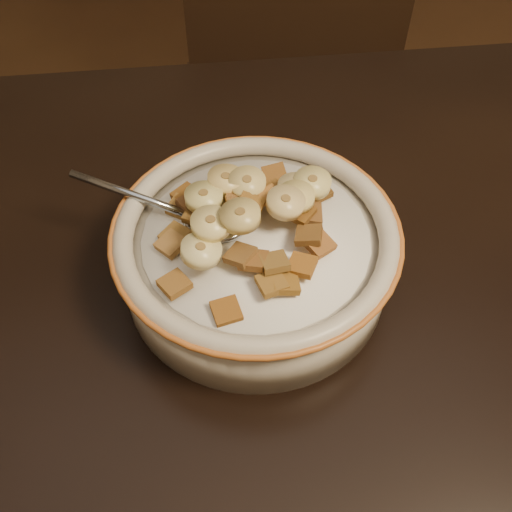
{
  "coord_description": "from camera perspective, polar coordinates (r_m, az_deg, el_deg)",
  "views": [
    {
      "loc": [
        -0.02,
        -0.2,
        1.15
      ],
      "look_at": [
        -0.0,
        0.1,
        0.78
      ],
      "focal_mm": 40.0,
      "sensor_mm": 36.0,
      "label": 1
    }
  ],
  "objects": [
    {
      "name": "table",
      "position": [
        0.47,
        1.02,
        -13.58
      ],
      "size": [
        1.44,
        0.96,
        0.04
      ],
      "primitive_type": "cube",
      "rotation": [
        0.0,
        0.0,
        0.05
      ],
      "color": "black",
      "rests_on": "floor"
    },
    {
      "name": "chair",
      "position": [
        1.1,
        5.34,
        14.32
      ],
      "size": [
        0.46,
        0.46,
        1.01
      ],
      "primitive_type": "cube",
      "rotation": [
        0.0,
        0.0,
        0.03
      ],
      "color": "black",
      "rests_on": "floor"
    },
    {
      "name": "cereal_bowl",
      "position": [
        0.49,
        0.0,
        -0.22
      ],
      "size": [
        0.23,
        0.23,
        0.05
      ],
      "primitive_type": "cylinder",
      "color": "beige",
      "rests_on": "table"
    },
    {
      "name": "milk",
      "position": [
        0.46,
        0.0,
        1.89
      ],
      "size": [
        0.19,
        0.19,
        0.0
      ],
      "primitive_type": "cylinder",
      "color": "white",
      "rests_on": "cereal_bowl"
    },
    {
      "name": "spoon",
      "position": [
        0.47,
        -4.19,
        3.26
      ],
      "size": [
        0.07,
        0.06,
        0.01
      ],
      "primitive_type": "ellipsoid",
      "rotation": [
        0.0,
        0.0,
        4.33
      ],
      "color": "#929CAD",
      "rests_on": "cereal_bowl"
    },
    {
      "name": "cereal_square_0",
      "position": [
        0.42,
        1.6,
        -2.76
      ],
      "size": [
        0.03,
        0.03,
        0.01
      ],
      "primitive_type": "cube",
      "rotation": [
        -0.0,
        0.05,
        1.9
      ],
      "color": "brown",
      "rests_on": "milk"
    },
    {
      "name": "cereal_square_1",
      "position": [
        0.5,
        -2.82,
        7.32
      ],
      "size": [
        0.02,
        0.02,
        0.01
      ],
      "primitive_type": "cube",
      "rotation": [
        0.13,
        -0.17,
        2.89
      ],
      "color": "brown",
      "rests_on": "milk"
    },
    {
      "name": "cereal_square_2",
      "position": [
        0.43,
        -1.57,
        0.11
      ],
      "size": [
        0.03,
        0.03,
        0.01
      ],
      "primitive_type": "cube",
      "rotation": [
        -0.25,
        0.0,
        0.92
      ],
      "color": "brown",
      "rests_on": "milk"
    },
    {
      "name": "cereal_square_3",
      "position": [
        0.43,
        -8.15,
        -2.79
      ],
      "size": [
        0.03,
        0.03,
        0.01
      ],
      "primitive_type": "cube",
      "rotation": [
        -0.03,
        0.02,
        0.62
      ],
      "color": "brown",
      "rests_on": "milk"
    },
    {
      "name": "cereal_square_4",
      "position": [
        0.46,
        -0.57,
        5.09
      ],
      "size": [
        0.03,
        0.03,
        0.01
      ],
      "primitive_type": "cube",
      "rotation": [
        -0.04,
        -0.12,
        2.74
      ],
      "color": "brown",
      "rests_on": "milk"
    },
    {
      "name": "cereal_square_5",
      "position": [
        0.43,
        -0.24,
        -0.44
      ],
      "size": [
        0.03,
        0.03,
        0.01
      ],
      "primitive_type": "cube",
      "rotation": [
        0.14,
        0.16,
        2.81
      ],
      "color": "brown",
      "rests_on": "milk"
    },
    {
      "name": "cereal_square_6",
      "position": [
        0.47,
        5.36,
        4.3
      ],
      "size": [
        0.02,
        0.02,
        0.01
      ],
      "primitive_type": "cube",
      "rotation": [
        0.2,
        -0.13,
        1.49
      ],
      "color": "brown",
      "rests_on": "milk"
    },
    {
      "name": "cereal_square_7",
      "position": [
        0.45,
        -8.5,
        1.21
      ],
      "size": [
        0.03,
        0.03,
        0.01
      ],
      "primitive_type": "cube",
      "rotation": [
        -0.07,
        -0.15,
        0.78
      ],
      "color": "olive",
      "rests_on": "milk"
    },
    {
      "name": "cereal_square_8",
      "position": [
        0.46,
        -5.08,
        4.19
      ],
      "size": [
        0.03,
        0.03,
        0.01
      ],
      "primitive_type": "cube",
      "rotation": [
        0.03,
        -0.06,
        1.98
      ],
      "color": "brown",
      "rests_on": "milk"
    },
    {
      "name": "cereal_square_9",
      "position": [
        0.45,
        -0.98,
        4.3
      ],
      "size": [
        0.03,
        0.03,
        0.01
      ],
      "primitive_type": "cube",
      "rotation": [
        -0.08,
        0.02,
        1.23
      ],
      "color": "#9D6028",
      "rests_on": "milk"
    },
    {
      "name": "cereal_square_10",
      "position": [
        0.47,
        1.57,
        5.9
      ],
      "size": [
        0.03,
        0.03,
        0.01
      ],
      "primitive_type": "cube",
      "rotation": [
        0.06,
        0.15,
        0.71
      ],
      "color": "brown",
      "rests_on": "milk"
    },
    {
      "name": "cereal_square_11",
      "position": [
        0.46,
        -8.08,
        2.05
      ],
      "size": [
        0.03,
        0.03,
        0.01
      ],
      "primitive_type": "cube",
      "rotation": [
        -0.09,
        0.06,
        2.4
      ],
      "color": "brown",
      "rests_on": "milk"
    },
    {
      "name": "cereal_square_12",
      "position": [
        0.45,
        6.35,
        1.2
      ],
      "size": [
        0.03,
        0.03,
        0.01
      ],
      "primitive_type": "cube",
      "rotation": [
        0.04,
        -0.16,
        2.16
      ],
      "color": "brown",
      "rests_on": "milk"
    },
    {
      "name": "cereal_square_13",
      "position": [
        0.45,
        5.3,
        2.1
      ],
      "size": [
        0.03,
        0.02,
        0.01
      ],
      "primitive_type": "cube",
      "rotation": [
        -0.22,
        0.1,
        1.33
      ],
      "color": "brown",
      "rests_on": "milk"
    },
    {
      "name": "cereal_square_14",
      "position": [
        0.49,
        6.18,
        6.48
      ],
      "size": [
        0.03,
        0.03,
        0.01
      ],
      "primitive_type": "cube",
      "rotation": [
        -0.1,
        -0.09,
        1.99
      ],
      "color": "brown",
      "rests_on": "milk"
    },
    {
      "name": "cereal_square_15",
      "position": [
        0.49,
        -7.0,
        6.11
      ],
      "size": [
        0.03,
        0.03,
        0.01
      ],
      "primitive_type": "cube",
      "rotation": [
        -0.12,
        -0.07,
        0.71
      ],
      "color": "brown",
      "rests_on": "milk"
    },
    {
      "name": "cereal_square_16",
      "position": [
        0.51,
        1.89,
        8.12
      ],
      "size": [
        0.02,
        0.02,
        0.01
      ],
      "primitive_type": "cube",
      "rotation": [
        0.15,
        -0.15,
        0.13
      ],
      "color": "brown",
      "rests_on": "milk"
    },
    {
      "name": "cereal_square_17",
      "position": [
        0.47,
        -2.61,
        5.73
      ],
      "size": [
        0.03,
        0.03,
        0.01
      ],
      "primitive_type": "cube",
      "rotation": [
        0.1,
        0.14,
        0.41
      ],
      "color": "brown",
      "rests_on": "milk"
    },
    {
      "name": "cereal_square_18",
      "position": [
        0.46,
        -1.78,
        5.28
      ],
      "size": [
        0.02,
        0.02,
        0.01
      ],
      "primitive_type": "cube",
      "rotation": [
        0.19,
        0.11,
        1.6
      ],
      "color": "brown",
      "rests_on": "milk"
    },
    {
      "name": "cereal_square_19",
      "position": [
        0.48,
        -7.5,
        4.88
      ],
      "size": [
        0.03,
        0.03,
        0.01
      ],
      "primitive_type": "cube",
      "rotation": [
        -0.1,
        -0.09,
        2.65
      ],
      "color": "olive",
      "rests_on": "milk"
    },
    {
      "name": "cereal_square_20",
      "position": [
        0.47,
        -5.86,
        4.14
      ],
      "size": [
        0.03,
        0.03,
        0.01
      ],
      "primitive_type": "cube",
      "rotation": [
        0.06,
        -0.05,
        1.17
      ],
      "color": "brown",
      "rests_on": "milk"
    },
    {
      "name": "cereal_square_21",
      "position": [
        0.42,
        2.95,
        -2.7
      ],
      "size": [
        0.02,
        0.02,
        0.01
      ],
      "primitive_type": "cube",
      "rotation": [
        0.17,
        0.08,
        1.62
      ],
      "color": "brown",
      "rests_on": "milk"
    },
    {
      "name": "cereal_square_22",
      "position": [
        0.49,
        -0.6,
        7.15
      ],
      "size": [
        0.03,
        0.03,
        0.01
      ],
      "primitive_type": "cube",
      "rotation": [
        -0.05,
        0.16,
        2.52
      ],
      "color": "#9B6626",
      "rests_on": "milk"
    },
    {
      "name": "cereal_square_23",
      "position": [
        0.48,
        -6.41,
        5.14
      ],
      "size": [
        0.03,
        0.03,
        0.01
      ],
      "primitive_type": "cube",
      "rotation": [
        0.18,
        0.13,
        0.67
      ],
      "color": "brown",
      "rests_on": "milk"
    },
    {
      "name": "cereal_square_24",
      "position": [
        0.46,
        -1.74,
        5.03
      ],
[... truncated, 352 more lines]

